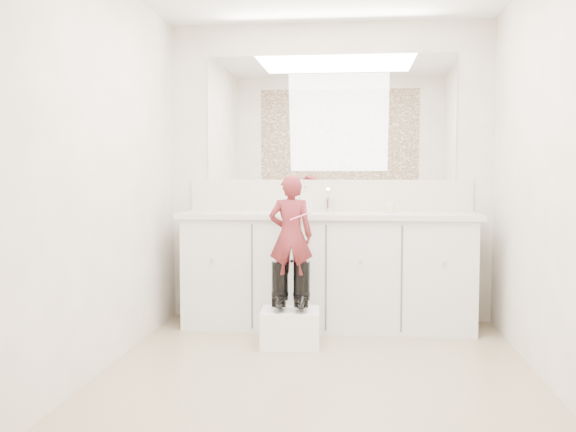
# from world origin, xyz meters

# --- Properties ---
(floor) EXTENTS (3.00, 3.00, 0.00)m
(floor) POSITION_xyz_m (0.00, 0.00, 0.00)
(floor) COLOR #887059
(floor) RESTS_ON ground
(wall_back) EXTENTS (2.60, 0.00, 2.60)m
(wall_back) POSITION_xyz_m (0.00, 1.50, 1.20)
(wall_back) COLOR beige
(wall_back) RESTS_ON floor
(wall_front) EXTENTS (2.60, 0.00, 2.60)m
(wall_front) POSITION_xyz_m (0.00, -1.50, 1.20)
(wall_front) COLOR beige
(wall_front) RESTS_ON floor
(wall_left) EXTENTS (0.00, 3.00, 3.00)m
(wall_left) POSITION_xyz_m (-1.30, 0.00, 1.20)
(wall_left) COLOR beige
(wall_left) RESTS_ON floor
(wall_right) EXTENTS (0.00, 3.00, 3.00)m
(wall_right) POSITION_xyz_m (1.30, 0.00, 1.20)
(wall_right) COLOR beige
(wall_right) RESTS_ON floor
(vanity_cabinet) EXTENTS (2.20, 0.55, 0.85)m
(vanity_cabinet) POSITION_xyz_m (0.00, 1.23, 0.42)
(vanity_cabinet) COLOR silver
(vanity_cabinet) RESTS_ON floor
(countertop) EXTENTS (2.28, 0.58, 0.04)m
(countertop) POSITION_xyz_m (0.00, 1.21, 0.87)
(countertop) COLOR beige
(countertop) RESTS_ON vanity_cabinet
(backsplash) EXTENTS (2.28, 0.03, 0.25)m
(backsplash) POSITION_xyz_m (0.00, 1.49, 1.02)
(backsplash) COLOR beige
(backsplash) RESTS_ON countertop
(mirror) EXTENTS (2.00, 0.02, 1.00)m
(mirror) POSITION_xyz_m (0.00, 1.49, 1.64)
(mirror) COLOR white
(mirror) RESTS_ON wall_back
(dot_panel) EXTENTS (2.00, 0.01, 1.20)m
(dot_panel) POSITION_xyz_m (0.00, -1.49, 1.65)
(dot_panel) COLOR #472819
(dot_panel) RESTS_ON wall_front
(faucet) EXTENTS (0.08, 0.08, 0.10)m
(faucet) POSITION_xyz_m (0.00, 1.38, 0.94)
(faucet) COLOR silver
(faucet) RESTS_ON countertop
(cup) EXTENTS (0.10, 0.10, 0.08)m
(cup) POSITION_xyz_m (0.48, 1.26, 0.93)
(cup) COLOR #F1EBC1
(cup) RESTS_ON countertop
(soap_bottle) EXTENTS (0.11, 0.11, 0.21)m
(soap_bottle) POSITION_xyz_m (-0.17, 1.21, 1.00)
(soap_bottle) COLOR beige
(soap_bottle) RESTS_ON countertop
(step_stool) EXTENTS (0.42, 0.35, 0.25)m
(step_stool) POSITION_xyz_m (-0.23, 0.61, 0.13)
(step_stool) COLOR white
(step_stool) RESTS_ON floor
(boot_left) EXTENTS (0.13, 0.23, 0.33)m
(boot_left) POSITION_xyz_m (-0.30, 0.63, 0.42)
(boot_left) COLOR black
(boot_left) RESTS_ON step_stool
(boot_right) EXTENTS (0.13, 0.23, 0.33)m
(boot_right) POSITION_xyz_m (-0.15, 0.63, 0.42)
(boot_right) COLOR black
(boot_right) RESTS_ON step_stool
(toddler) EXTENTS (0.31, 0.22, 0.83)m
(toddler) POSITION_xyz_m (-0.23, 0.63, 0.77)
(toddler) COLOR #B3373F
(toddler) RESTS_ON step_stool
(toothbrush) EXTENTS (0.14, 0.02, 0.06)m
(toothbrush) POSITION_xyz_m (-0.16, 0.55, 0.90)
(toothbrush) COLOR #FC628F
(toothbrush) RESTS_ON toddler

